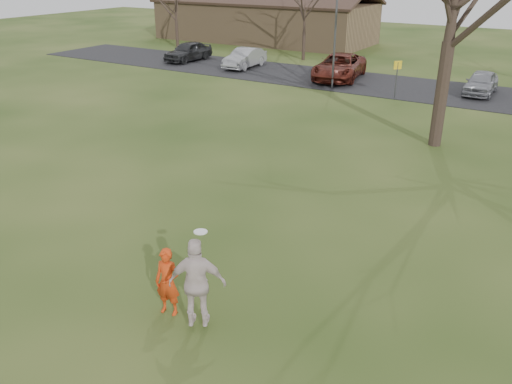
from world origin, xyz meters
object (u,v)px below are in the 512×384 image
car_2 (339,67)px  building (264,20)px  player_defender (168,282)px  car_1 (245,58)px  car_4 (481,83)px  catching_play (197,283)px  car_0 (188,51)px  lamp_post (336,20)px

car_2 → building: 18.51m
player_defender → car_1: bearing=107.5°
car_1 → building: building is taller
building → car_4: bearing=-29.8°
player_defender → catching_play: size_ratio=0.72×
player_defender → car_1: (-14.03, 24.93, -0.07)m
car_4 → catching_play: catching_play is taller
building → car_2: bearing=-44.1°
car_0 → lamp_post: 13.80m
car_0 → building: building is taller
car_1 → car_2: 7.27m
car_2 → building: building is taller
building → catching_play: bearing=-61.0°
car_0 → car_2: bearing=2.0°
car_2 → lamp_post: size_ratio=0.90×
lamp_post → car_4: bearing=20.9°
car_1 → catching_play: size_ratio=1.88×
player_defender → building: bearing=106.2°
car_1 → lamp_post: (7.99, -2.75, 3.25)m
catching_play → car_2: bearing=107.1°
catching_play → lamp_post: (-6.95, 22.31, 2.83)m
car_4 → catching_play: bearing=-92.8°
car_4 → building: (-21.85, 12.50, 1.25)m
car_1 → car_2: size_ratio=0.73×
car_1 → catching_play: bearing=-61.7°
car_1 → car_4: car_1 is taller
player_defender → building: 42.70m
catching_play → lamp_post: size_ratio=0.35×
player_defender → car_4: (1.81, 25.18, -0.09)m
car_1 → lamp_post: lamp_post is taller
car_0 → car_4: 20.97m
car_4 → car_0: bearing=179.8°
player_defender → catching_play: catching_play is taller
player_defender → catching_play: bearing=-19.8°
car_0 → lamp_post: bearing=-9.3°
car_0 → player_defender: bearing=-49.7°
car_4 → building: size_ratio=0.18×
car_1 → car_4: (15.84, 0.26, -0.03)m
car_4 → car_1: bearing=-179.8°
car_0 → building: 12.76m
player_defender → car_4: size_ratio=0.41×
player_defender → car_4: bearing=74.1°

